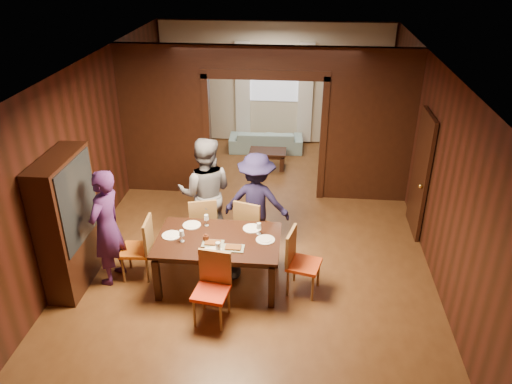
# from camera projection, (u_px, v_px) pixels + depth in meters

# --- Properties ---
(floor) EXTENTS (9.00, 9.00, 0.00)m
(floor) POSITION_uv_depth(u_px,v_px,m) (257.00, 236.00, 8.58)
(floor) COLOR #593319
(floor) RESTS_ON ground
(ceiling) EXTENTS (5.50, 9.00, 0.02)m
(ceiling) POSITION_uv_depth(u_px,v_px,m) (257.00, 66.00, 7.25)
(ceiling) COLOR silver
(ceiling) RESTS_ON room_walls
(room_walls) EXTENTS (5.52, 9.01, 2.90)m
(room_walls) POSITION_uv_depth(u_px,v_px,m) (266.00, 117.00, 9.56)
(room_walls) COLOR black
(room_walls) RESTS_ON floor
(person_purple) EXTENTS (0.56, 0.73, 1.77)m
(person_purple) POSITION_uv_depth(u_px,v_px,m) (107.00, 228.00, 7.11)
(person_purple) COLOR #421D55
(person_purple) RESTS_ON floor
(person_grey) EXTENTS (0.95, 0.76, 1.87)m
(person_grey) POSITION_uv_depth(u_px,v_px,m) (205.00, 193.00, 7.96)
(person_grey) COLOR #5E5C64
(person_grey) RESTS_ON floor
(person_navy) EXTENTS (1.12, 0.72, 1.64)m
(person_navy) POSITION_uv_depth(u_px,v_px,m) (257.00, 201.00, 7.96)
(person_navy) COLOR #1B1639
(person_navy) RESTS_ON floor
(sofa) EXTENTS (1.76, 0.75, 0.50)m
(sofa) POSITION_uv_depth(u_px,v_px,m) (266.00, 140.00, 11.88)
(sofa) COLOR #8CB2B7
(sofa) RESTS_ON floor
(serving_bowl) EXTENTS (0.34, 0.34, 0.08)m
(serving_bowl) POSITION_uv_depth(u_px,v_px,m) (228.00, 231.00, 7.18)
(serving_bowl) COLOR black
(serving_bowl) RESTS_ON dining_table
(dining_table) EXTENTS (1.76, 1.09, 0.76)m
(dining_table) POSITION_uv_depth(u_px,v_px,m) (219.00, 261.00, 7.25)
(dining_table) COLOR black
(dining_table) RESTS_ON floor
(coffee_table) EXTENTS (0.80, 0.50, 0.40)m
(coffee_table) POSITION_uv_depth(u_px,v_px,m) (268.00, 159.00, 11.01)
(coffee_table) COLOR black
(coffee_table) RESTS_ON floor
(chair_left) EXTENTS (0.47, 0.47, 0.97)m
(chair_left) POSITION_uv_depth(u_px,v_px,m) (136.00, 248.00, 7.36)
(chair_left) COLOR orange
(chair_left) RESTS_ON floor
(chair_right) EXTENTS (0.53, 0.53, 0.97)m
(chair_right) POSITION_uv_depth(u_px,v_px,m) (304.00, 263.00, 7.03)
(chair_right) COLOR #E44715
(chair_right) RESTS_ON floor
(chair_far_l) EXTENTS (0.54, 0.54, 0.97)m
(chair_far_l) POSITION_uv_depth(u_px,v_px,m) (203.00, 222.00, 8.04)
(chair_far_l) COLOR red
(chair_far_l) RESTS_ON floor
(chair_far_r) EXTENTS (0.55, 0.55, 0.97)m
(chair_far_r) POSITION_uv_depth(u_px,v_px,m) (252.00, 225.00, 7.96)
(chair_far_r) COLOR #BE4F11
(chair_far_r) RESTS_ON floor
(chair_near) EXTENTS (0.50, 0.50, 0.97)m
(chair_near) POSITION_uv_depth(u_px,v_px,m) (211.00, 290.00, 6.49)
(chair_near) COLOR red
(chair_near) RESTS_ON floor
(hutch) EXTENTS (0.40, 1.20, 2.00)m
(hutch) POSITION_uv_depth(u_px,v_px,m) (68.00, 223.00, 7.00)
(hutch) COLOR black
(hutch) RESTS_ON floor
(door_right) EXTENTS (0.06, 0.90, 2.10)m
(door_right) POSITION_uv_depth(u_px,v_px,m) (421.00, 174.00, 8.31)
(door_right) COLOR black
(door_right) RESTS_ON floor
(window_far) EXTENTS (1.20, 0.03, 1.30)m
(window_far) POSITION_uv_depth(u_px,v_px,m) (274.00, 74.00, 11.73)
(window_far) COLOR silver
(window_far) RESTS_ON back_wall
(curtain_left) EXTENTS (0.35, 0.06, 2.40)m
(curtain_left) POSITION_uv_depth(u_px,v_px,m) (243.00, 92.00, 11.96)
(curtain_left) COLOR white
(curtain_left) RESTS_ON back_wall
(curtain_right) EXTENTS (0.35, 0.06, 2.40)m
(curtain_right) POSITION_uv_depth(u_px,v_px,m) (305.00, 94.00, 11.84)
(curtain_right) COLOR white
(curtain_right) RESTS_ON back_wall
(plate_left) EXTENTS (0.27, 0.27, 0.01)m
(plate_left) POSITION_uv_depth(u_px,v_px,m) (171.00, 235.00, 7.15)
(plate_left) COLOR white
(plate_left) RESTS_ON dining_table
(plate_far_l) EXTENTS (0.27, 0.27, 0.01)m
(plate_far_l) POSITION_uv_depth(u_px,v_px,m) (192.00, 225.00, 7.41)
(plate_far_l) COLOR white
(plate_far_l) RESTS_ON dining_table
(plate_far_r) EXTENTS (0.27, 0.27, 0.01)m
(plate_far_r) POSITION_uv_depth(u_px,v_px,m) (252.00, 228.00, 7.32)
(plate_far_r) COLOR white
(plate_far_r) RESTS_ON dining_table
(plate_right) EXTENTS (0.27, 0.27, 0.01)m
(plate_right) POSITION_uv_depth(u_px,v_px,m) (265.00, 240.00, 7.05)
(plate_right) COLOR silver
(plate_right) RESTS_ON dining_table
(plate_near) EXTENTS (0.27, 0.27, 0.01)m
(plate_near) POSITION_uv_depth(u_px,v_px,m) (213.00, 251.00, 6.80)
(plate_near) COLOR silver
(plate_near) RESTS_ON dining_table
(platter_a) EXTENTS (0.30, 0.20, 0.04)m
(platter_a) POSITION_uv_depth(u_px,v_px,m) (213.00, 243.00, 6.95)
(platter_a) COLOR gray
(platter_a) RESTS_ON dining_table
(platter_b) EXTENTS (0.30, 0.20, 0.04)m
(platter_b) POSITION_uv_depth(u_px,v_px,m) (233.00, 248.00, 6.85)
(platter_b) COLOR gray
(platter_b) RESTS_ON dining_table
(wineglass_left) EXTENTS (0.08, 0.08, 0.18)m
(wineglass_left) POSITION_uv_depth(u_px,v_px,m) (182.00, 236.00, 6.98)
(wineglass_left) COLOR silver
(wineglass_left) RESTS_ON dining_table
(wineglass_far) EXTENTS (0.08, 0.08, 0.18)m
(wineglass_far) POSITION_uv_depth(u_px,v_px,m) (206.00, 220.00, 7.37)
(wineglass_far) COLOR silver
(wineglass_far) RESTS_ON dining_table
(wineglass_right) EXTENTS (0.08, 0.08, 0.18)m
(wineglass_right) POSITION_uv_depth(u_px,v_px,m) (259.00, 229.00, 7.16)
(wineglass_right) COLOR silver
(wineglass_right) RESTS_ON dining_table
(tumbler) EXTENTS (0.07, 0.07, 0.14)m
(tumbler) POSITION_uv_depth(u_px,v_px,m) (218.00, 247.00, 6.77)
(tumbler) COLOR white
(tumbler) RESTS_ON dining_table
(condiment_jar) EXTENTS (0.08, 0.08, 0.11)m
(condiment_jar) POSITION_uv_depth(u_px,v_px,m) (206.00, 238.00, 7.00)
(condiment_jar) COLOR #4A2111
(condiment_jar) RESTS_ON dining_table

